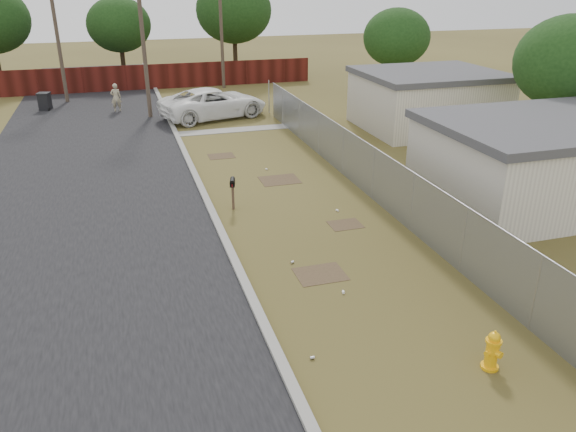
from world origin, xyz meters
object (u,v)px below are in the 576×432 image
object	(u,v)px
fire_hydrant	(492,351)
pickup_truck	(214,103)
mailbox	(233,185)
trash_bin	(45,101)
pedestrian	(116,98)

from	to	relation	value
fire_hydrant	pickup_truck	xyz separation A→B (m)	(-1.67, 24.68, 0.43)
fire_hydrant	mailbox	bearing A→B (deg)	108.49
pickup_truck	trash_bin	world-z (taller)	pickup_truck
fire_hydrant	trash_bin	world-z (taller)	trash_bin
trash_bin	pickup_truck	bearing A→B (deg)	-27.63
pedestrian	trash_bin	distance (m)	4.64
pickup_truck	trash_bin	distance (m)	11.07
mailbox	trash_bin	world-z (taller)	mailbox
mailbox	pickup_truck	bearing A→B (deg)	82.70
fire_hydrant	pedestrian	xyz separation A→B (m)	(-7.17, 28.10, 0.42)
pedestrian	mailbox	bearing A→B (deg)	103.13
mailbox	pedestrian	bearing A→B (deg)	101.77
pickup_truck	pedestrian	distance (m)	6.48
mailbox	pickup_truck	distance (m)	14.34
pickup_truck	fire_hydrant	bearing A→B (deg)	167.51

